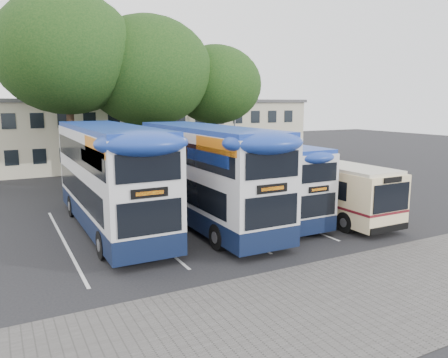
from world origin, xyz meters
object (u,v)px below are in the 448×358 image
at_px(bus_dd_mid, 205,171).
at_px(tree_left, 66,54).
at_px(lamp_post, 235,112).
at_px(bus_dd_right, 260,176).
at_px(tree_mid, 148,72).
at_px(tree_right, 215,85).
at_px(bus_single, 318,184).
at_px(bus_dd_left, 110,173).

bearing_deg(bus_dd_mid, tree_left, 108.33).
distance_m(lamp_post, bus_dd_right, 16.98).
bearing_deg(tree_mid, bus_dd_right, -81.93).
xyz_separation_m(lamp_post, tree_right, (-3.21, -2.56, 2.18)).
distance_m(tree_mid, bus_dd_right, 14.01).
height_order(tree_left, tree_right, tree_left).
height_order(tree_mid, bus_dd_mid, tree_mid).
distance_m(tree_mid, bus_single, 15.81).
distance_m(lamp_post, tree_left, 15.12).
xyz_separation_m(tree_left, bus_dd_mid, (4.19, -12.65, -6.47)).
bearing_deg(tree_right, lamp_post, 38.57).
distance_m(lamp_post, tree_right, 4.65).
height_order(tree_left, bus_dd_right, tree_left).
bearing_deg(bus_dd_left, lamp_post, 44.16).
bearing_deg(bus_dd_mid, tree_right, 61.31).
xyz_separation_m(bus_dd_mid, bus_dd_right, (3.16, 0.06, -0.49)).
distance_m(bus_dd_mid, bus_dd_right, 3.19).
distance_m(tree_left, tree_right, 11.28).
xyz_separation_m(lamp_post, tree_mid, (-8.78, -2.64, 3.03)).
relative_size(bus_dd_left, bus_dd_right, 1.25).
xyz_separation_m(lamp_post, bus_dd_mid, (-10.15, -15.25, -2.45)).
height_order(bus_dd_right, bus_single, bus_dd_right).
xyz_separation_m(tree_left, bus_dd_left, (-0.12, -11.45, -6.43)).
bearing_deg(bus_dd_left, bus_single, -11.96).
relative_size(tree_left, bus_dd_mid, 1.15).
height_order(tree_mid, bus_single, tree_mid).
relative_size(tree_left, tree_right, 1.27).
bearing_deg(bus_single, tree_right, 86.59).
bearing_deg(lamp_post, bus_dd_left, -135.84).
height_order(lamp_post, tree_right, tree_right).
bearing_deg(bus_dd_right, tree_right, 73.31).
bearing_deg(bus_dd_mid, lamp_post, 56.34).
bearing_deg(tree_right, tree_mid, -179.21).
bearing_deg(lamp_post, tree_left, -169.74).
bearing_deg(tree_left, bus_dd_right, -59.74).
xyz_separation_m(tree_right, bus_dd_left, (-11.25, -11.48, -4.59)).
distance_m(bus_dd_mid, bus_single, 6.29).
bearing_deg(tree_mid, bus_dd_mid, -96.23).
bearing_deg(bus_dd_left, bus_dd_mid, -15.54).
relative_size(tree_left, bus_dd_left, 1.13).
relative_size(bus_dd_right, bus_single, 0.97).
height_order(lamp_post, bus_dd_right, lamp_post).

